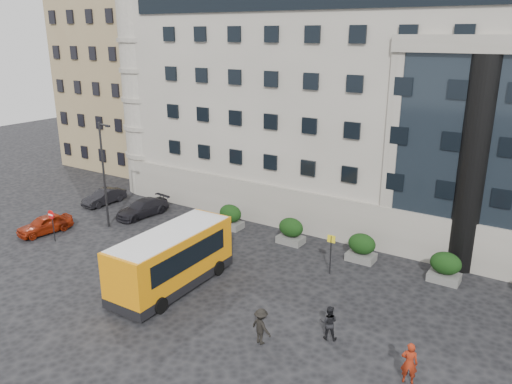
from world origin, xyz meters
TOP-DOWN VIEW (x-y plane):
  - ground at (0.00, 0.00)m, footprint 120.00×120.00m
  - civic_building at (6.00, 22.00)m, footprint 44.00×24.00m
  - entrance_column at (12.00, 10.30)m, footprint 1.80×1.80m
  - apartment_near at (-24.00, 20.00)m, footprint 14.00×14.00m
  - apartment_far at (-27.00, 38.00)m, footprint 13.00×13.00m
  - hedge_a at (-4.00, 7.80)m, footprint 1.80×1.26m
  - hedge_b at (1.20, 7.80)m, footprint 1.80×1.26m
  - hedge_c at (6.40, 7.80)m, footprint 1.80×1.26m
  - hedge_d at (11.60, 7.80)m, footprint 1.80×1.26m
  - street_lamp at (-11.94, 3.00)m, footprint 1.16×0.18m
  - bus_stop_sign at (5.50, 5.00)m, footprint 0.50×0.08m
  - no_entry_sign at (-13.00, -1.04)m, footprint 0.64×0.16m
  - minibus at (-1.46, -1.44)m, footprint 3.14×8.13m
  - red_truck at (-17.55, 16.38)m, footprint 2.86×5.29m
  - parked_car_a at (-14.90, -0.41)m, footprint 2.23×4.15m
  - parked_car_b at (-16.38, 6.41)m, footprint 1.50×3.94m
  - parked_car_c at (-11.50, 6.09)m, footprint 2.37×4.71m
  - parked_car_d at (-14.20, 16.00)m, footprint 3.24×5.74m
  - pedestrian_a at (12.50, -2.34)m, footprint 0.78×0.61m
  - pedestrian_b at (8.34, -1.27)m, footprint 1.01×0.90m
  - pedestrian_c at (5.81, -3.34)m, footprint 1.29×0.93m

SIDE VIEW (x-z plane):
  - ground at x=0.00m, z-range 0.00..0.00m
  - parked_car_b at x=-16.38m, z-range 0.00..1.28m
  - parked_car_c at x=-11.50m, z-range 0.00..1.31m
  - parked_car_a at x=-14.90m, z-range 0.00..1.34m
  - parked_car_d at x=-14.20m, z-range 0.00..1.51m
  - pedestrian_b at x=8.34m, z-range 0.00..1.73m
  - pedestrian_c at x=5.81m, z-range 0.00..1.80m
  - hedge_a at x=-4.00m, z-range 0.01..1.85m
  - hedge_b at x=1.20m, z-range 0.01..1.85m
  - hedge_c at x=6.40m, z-range 0.01..1.85m
  - hedge_d at x=11.60m, z-range 0.01..1.85m
  - pedestrian_a at x=12.50m, z-range 0.00..1.90m
  - red_truck at x=-17.55m, z-range 0.03..2.76m
  - no_entry_sign at x=-13.00m, z-range 0.49..2.81m
  - bus_stop_sign at x=5.50m, z-range 0.47..2.99m
  - minibus at x=-1.46m, z-range 0.17..3.54m
  - street_lamp at x=-11.94m, z-range 0.37..8.37m
  - entrance_column at x=12.00m, z-range 0.00..13.00m
  - civic_building at x=6.00m, z-range 0.00..18.00m
  - apartment_near at x=-24.00m, z-range 0.00..20.00m
  - apartment_far at x=-27.00m, z-range 0.00..22.00m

